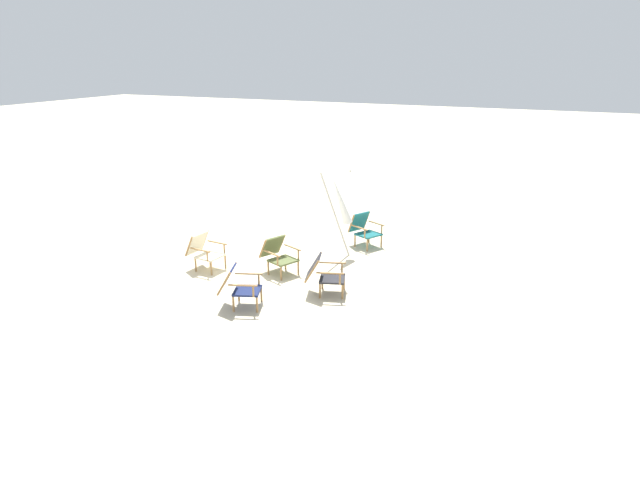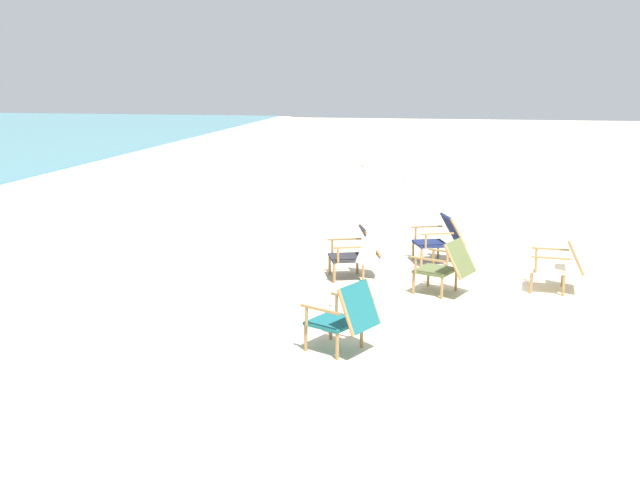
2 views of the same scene
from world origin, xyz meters
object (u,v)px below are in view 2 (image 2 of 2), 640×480
at_px(beach_chair_far_center, 441,237).
at_px(umbrella_furled_white, 379,220).
at_px(beach_chair_mid_center, 447,265).
at_px(beach_chair_front_right, 560,262).
at_px(beach_chair_back_right, 345,315).
at_px(beach_chair_front_left, 357,251).

distance_m(beach_chair_far_center, umbrella_furled_white, 3.48).
xyz_separation_m(beach_chair_mid_center, beach_chair_front_right, (0.45, -1.57, 0.00)).
bearing_deg(beach_chair_mid_center, beach_chair_far_center, 4.02).
xyz_separation_m(beach_chair_back_right, umbrella_furled_white, (0.95, -0.25, 0.89)).
xyz_separation_m(beach_chair_back_right, beach_chair_far_center, (4.24, -0.93, -0.01)).
relative_size(beach_chair_front_right, beach_chair_far_center, 0.88).
xyz_separation_m(beach_chair_front_left, beach_chair_back_right, (-3.06, -0.27, 0.01)).
xyz_separation_m(beach_chair_mid_center, beach_chair_back_right, (-2.44, 1.05, 0.01)).
relative_size(beach_chair_far_center, umbrella_furled_white, 0.45).
bearing_deg(beach_chair_front_right, beach_chair_mid_center, 105.85).
relative_size(beach_chair_mid_center, beach_chair_front_left, 1.02).
relative_size(beach_chair_front_right, umbrella_furled_white, 0.39).
distance_m(beach_chair_mid_center, beach_chair_far_center, 1.81).
bearing_deg(beach_chair_mid_center, beach_chair_front_left, 64.99).
height_order(beach_chair_front_left, beach_chair_back_right, beach_chair_back_right).
relative_size(beach_chair_back_right, beach_chair_far_center, 0.97).
relative_size(beach_chair_mid_center, beach_chair_far_center, 1.01).
distance_m(beach_chair_mid_center, beach_chair_front_right, 1.63).
bearing_deg(umbrella_furled_white, beach_chair_back_right, 165.25).
distance_m(beach_chair_back_right, umbrella_furled_white, 1.33).
bearing_deg(umbrella_furled_white, beach_chair_far_center, -11.60).
xyz_separation_m(beach_chair_mid_center, beach_chair_front_left, (0.62, 1.33, -0.00)).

